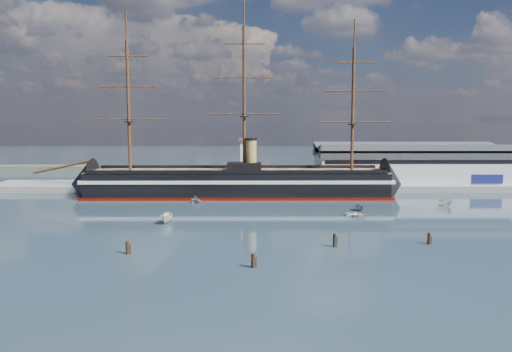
{
  "coord_description": "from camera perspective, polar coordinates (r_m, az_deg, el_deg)",
  "views": [
    {
      "loc": [
        5.54,
        -87.85,
        22.96
      ],
      "look_at": [
        5.93,
        35.0,
        9.0
      ],
      "focal_mm": 35.0,
      "sensor_mm": 36.0,
      "label": 1
    }
  ],
  "objects": [
    {
      "name": "ground",
      "position": [
        130.01,
        -2.62,
        -3.7
      ],
      "size": [
        600.0,
        600.0,
        0.0
      ],
      "primitive_type": "plane",
      "color": "#293540",
      "rests_on": "ground"
    },
    {
      "name": "quay_tower",
      "position": [
        161.41,
        -1.08,
        1.79
      ],
      "size": [
        5.0,
        5.0,
        15.0
      ],
      "color": "silver",
      "rests_on": "ground"
    },
    {
      "name": "piling_far_right",
      "position": [
        98.31,
        19.14,
        -7.39
      ],
      "size": [
        0.64,
        0.64,
        2.9
      ],
      "primitive_type": "cylinder",
      "color": "black",
      "rests_on": "ground"
    },
    {
      "name": "motorboat_a",
      "position": [
        113.59,
        -10.17,
        -5.28
      ],
      "size": [
        6.83,
        2.88,
        2.68
      ],
      "primitive_type": "imported",
      "rotation": [
        0.0,
        0.0,
        -0.06
      ],
      "color": "silver",
      "rests_on": "ground"
    },
    {
      "name": "motorboat_d",
      "position": [
        138.72,
        -6.89,
        -3.09
      ],
      "size": [
        5.98,
        6.39,
        2.24
      ],
      "primitive_type": "imported",
      "rotation": [
        0.0,
        0.0,
        0.87
      ],
      "color": "gray",
      "rests_on": "ground"
    },
    {
      "name": "piling_near_mid",
      "position": [
        78.89,
        -0.32,
        -10.44
      ],
      "size": [
        0.64,
        0.64,
        2.95
      ],
      "primitive_type": "cylinder",
      "color": "black",
      "rests_on": "ground"
    },
    {
      "name": "warship",
      "position": [
        149.21,
        -2.77,
        -0.81
      ],
      "size": [
        112.91,
        16.64,
        53.94
      ],
      "rotation": [
        0.0,
        0.0,
        0.0
      ],
      "color": "black",
      "rests_on": "ground"
    },
    {
      "name": "quay",
      "position": [
        165.51,
        1.37,
        -1.49
      ],
      "size": [
        180.0,
        18.0,
        2.0
      ],
      "primitive_type": "cube",
      "color": "slate",
      "rests_on": "ground"
    },
    {
      "name": "motorboat_c",
      "position": [
        128.99,
        11.73,
        -3.91
      ],
      "size": [
        5.17,
        2.91,
        1.95
      ],
      "primitive_type": "imported",
      "rotation": [
        0.0,
        0.0,
        0.24
      ],
      "color": "slate",
      "rests_on": "ground"
    },
    {
      "name": "motorboat_f",
      "position": [
        143.01,
        20.77,
        -3.18
      ],
      "size": [
        6.29,
        4.26,
        2.36
      ],
      "primitive_type": "imported",
      "rotation": [
        0.0,
        0.0,
        0.39
      ],
      "color": "white",
      "rests_on": "ground"
    },
    {
      "name": "piling_near_left",
      "position": [
        89.32,
        -14.46,
        -8.62
      ],
      "size": [
        0.64,
        0.64,
        2.92
      ],
      "primitive_type": "cylinder",
      "color": "black",
      "rests_on": "ground"
    },
    {
      "name": "warehouse",
      "position": [
        176.49,
        17.12,
        1.33
      ],
      "size": [
        63.0,
        21.0,
        11.6
      ],
      "color": "#B7BABC",
      "rests_on": "ground"
    },
    {
      "name": "motorboat_e",
      "position": [
        121.13,
        11.38,
        -4.57
      ],
      "size": [
        2.84,
        3.39,
        1.5
      ],
      "primitive_type": "imported",
      "rotation": [
        0.0,
        0.0,
        0.99
      ],
      "color": "silver",
      "rests_on": "ground"
    },
    {
      "name": "piling_near_right",
      "position": [
        92.24,
        8.96,
        -8.01
      ],
      "size": [
        0.64,
        0.64,
        3.17
      ],
      "primitive_type": "cylinder",
      "color": "black",
      "rests_on": "ground"
    }
  ]
}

